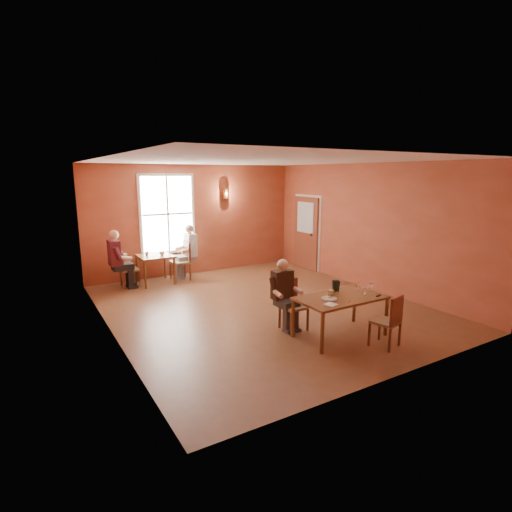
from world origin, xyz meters
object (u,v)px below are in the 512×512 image
main_table (340,317)px  chair_diner_main (294,305)px  chair_diner_maroon (129,269)px  chair_diner_white (180,261)px  diner_main (295,297)px  chair_empty (385,320)px  second_table (156,269)px  diner_white (181,254)px  diner_maroon (128,259)px

main_table → chair_diner_main: bearing=127.6°
chair_diner_maroon → main_table: bearing=25.1°
chair_diner_white → diner_main: bearing=-173.1°
main_table → diner_main: bearing=128.9°
main_table → diner_main: (-0.50, 0.62, 0.26)m
chair_empty → second_table: bearing=94.9°
second_table → diner_white: bearing=0.0°
chair_diner_white → diner_maroon: bearing=90.0°
main_table → chair_diner_main: size_ratio=1.68×
diner_white → chair_diner_maroon: bearing=90.0°
chair_diner_white → chair_diner_maroon: (-1.30, 0.00, -0.05)m
second_table → diner_maroon: bearing=180.0°
chair_diner_main → second_table: bearing=-74.8°
diner_maroon → main_table: bearing=25.3°
chair_diner_white → diner_white: size_ratio=0.73×
chair_diner_main → diner_main: diner_main is taller
main_table → chair_diner_maroon: 5.50m
chair_diner_main → chair_diner_maroon: (-1.83, 4.33, 0.01)m
main_table → second_table: bearing=108.6°
chair_diner_white → chair_diner_maroon: size_ratio=1.10×
main_table → second_table: 5.26m
chair_diner_main → diner_main: 0.16m
diner_main → chair_empty: diner_main is taller
second_table → chair_diner_maroon: chair_diner_maroon is taller
diner_main → diner_maroon: bearing=-66.9°
chair_diner_main → diner_maroon: 4.72m
main_table → diner_main: size_ratio=1.23×
chair_empty → second_table: (-2.03, 5.66, -0.07)m
main_table → chair_diner_white: chair_diner_white is taller
chair_diner_main → second_table: 4.49m
chair_empty → chair_diner_white: (-1.38, 5.66, 0.07)m
diner_main → diner_white: (-0.50, 4.36, 0.08)m
diner_white → chair_diner_main: bearing=-173.4°
second_table → chair_diner_white: (0.65, 0.00, 0.14)m
second_table → chair_diner_main: bearing=-74.8°
chair_diner_maroon → chair_empty: bearing=25.3°
diner_maroon → chair_diner_white: bearing=90.0°
chair_diner_maroon → diner_maroon: (-0.03, 0.00, 0.24)m
diner_white → diner_maroon: bearing=90.0°
chair_diner_main → diner_maroon: size_ratio=0.64×
diner_main → second_table: diner_main is taller
chair_diner_maroon → chair_diner_main: bearing=22.9°
chair_empty → diner_white: (-1.35, 5.66, 0.26)m
chair_diner_main → chair_empty: 1.57m
chair_empty → diner_maroon: bearing=100.8°
diner_white → chair_diner_maroon: size_ratio=1.51×
main_table → diner_white: diner_white is taller
main_table → chair_diner_maroon: chair_diner_maroon is taller
chair_diner_white → chair_diner_maroon: 1.30m
chair_empty → chair_diner_maroon: chair_diner_maroon is taller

